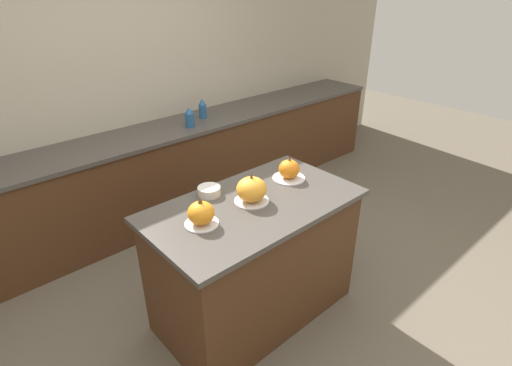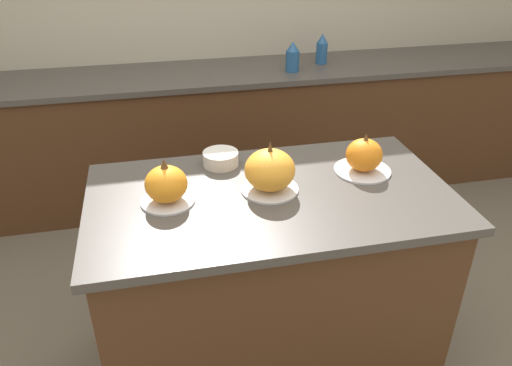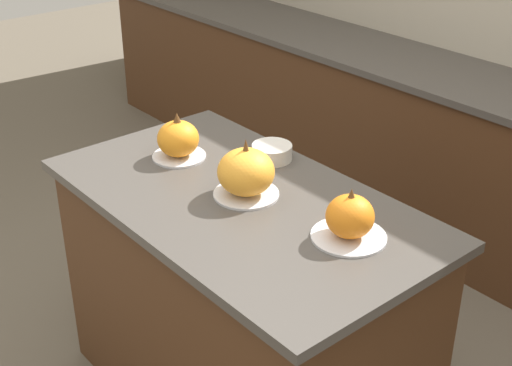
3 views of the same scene
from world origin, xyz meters
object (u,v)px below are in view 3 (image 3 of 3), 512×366
at_px(pumpkin_cake_left, 178,140).
at_px(pumpkin_cake_right, 350,219).
at_px(pumpkin_cake_center, 247,174).
at_px(mixing_bowl, 272,152).

height_order(pumpkin_cake_left, pumpkin_cake_right, pumpkin_cake_left).
distance_m(pumpkin_cake_center, pumpkin_cake_right, 0.40).
bearing_deg(mixing_bowl, pumpkin_cake_right, -17.99).
relative_size(pumpkin_cake_left, mixing_bowl, 1.34).
height_order(pumpkin_cake_left, mixing_bowl, pumpkin_cake_left).
xyz_separation_m(pumpkin_cake_center, mixing_bowl, (-0.15, 0.24, -0.05)).
xyz_separation_m(pumpkin_cake_right, mixing_bowl, (-0.55, 0.18, -0.04)).
bearing_deg(pumpkin_cake_right, pumpkin_cake_left, -174.90).
distance_m(pumpkin_cake_center, mixing_bowl, 0.29).
bearing_deg(pumpkin_cake_right, pumpkin_cake_center, -170.71).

